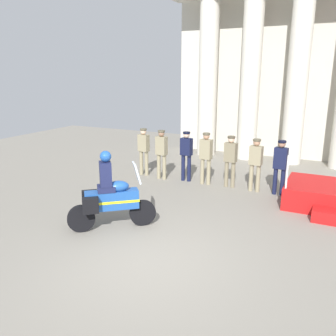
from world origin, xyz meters
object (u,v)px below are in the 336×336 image
(officer_in_row_6, at_px, (280,163))
(motorcycle_with_rider, at_px, (109,197))
(officer_in_row_3, at_px, (206,154))
(officer_in_row_4, at_px, (230,157))
(officer_in_row_2, at_px, (186,152))
(officer_in_row_5, at_px, (256,161))
(officer_in_row_1, at_px, (161,151))
(officer_in_row_0, at_px, (144,148))

(officer_in_row_6, relative_size, motorcycle_with_rider, 0.88)
(officer_in_row_3, distance_m, officer_in_row_4, 0.81)
(officer_in_row_2, bearing_deg, motorcycle_with_rider, 96.04)
(officer_in_row_3, relative_size, officer_in_row_5, 1.04)
(officer_in_row_1, distance_m, officer_in_row_5, 3.21)
(officer_in_row_6, bearing_deg, officer_in_row_5, 7.51)
(officer_in_row_1, relative_size, officer_in_row_6, 1.02)
(officer_in_row_0, relative_size, motorcycle_with_rider, 0.90)
(officer_in_row_1, xyz_separation_m, officer_in_row_4, (2.40, 0.17, -0.03))
(officer_in_row_2, xyz_separation_m, officer_in_row_5, (2.36, -0.08, -0.03))
(officer_in_row_0, xyz_separation_m, officer_in_row_6, (4.75, -0.06, -0.02))
(officer_in_row_1, distance_m, officer_in_row_4, 2.40)
(officer_in_row_2, bearing_deg, officer_in_row_4, -173.12)
(officer_in_row_5, height_order, officer_in_row_6, officer_in_row_6)
(officer_in_row_3, xyz_separation_m, motorcycle_with_rider, (-0.82, -4.28, -0.23))
(officer_in_row_6, distance_m, motorcycle_with_rider, 5.34)
(officer_in_row_5, bearing_deg, officer_in_row_2, 5.26)
(officer_in_row_0, distance_m, officer_in_row_6, 4.75)
(officer_in_row_0, distance_m, motorcycle_with_rider, 4.62)
(officer_in_row_0, xyz_separation_m, motorcycle_with_rider, (1.57, -4.34, -0.21))
(officer_in_row_3, bearing_deg, officer_in_row_4, -168.08)
(officer_in_row_4, xyz_separation_m, motorcycle_with_rider, (-1.63, -4.35, -0.19))
(officer_in_row_4, bearing_deg, motorcycle_with_rider, 76.68)
(officer_in_row_3, height_order, officer_in_row_6, officer_in_row_3)
(officer_in_row_5, relative_size, motorcycle_with_rider, 0.88)
(officer_in_row_1, bearing_deg, motorcycle_with_rider, 107.60)
(officer_in_row_2, bearing_deg, officer_in_row_5, -174.74)
(officer_in_row_0, distance_m, officer_in_row_2, 1.65)
(officer_in_row_4, relative_size, officer_in_row_5, 1.01)
(officer_in_row_1, xyz_separation_m, officer_in_row_6, (3.95, 0.10, -0.03))
(officer_in_row_5, distance_m, officer_in_row_6, 0.74)
(officer_in_row_3, bearing_deg, officer_in_row_6, -172.82)
(officer_in_row_2, bearing_deg, officer_in_row_0, 7.84)
(officer_in_row_2, relative_size, motorcycle_with_rider, 0.90)
(motorcycle_with_rider, bearing_deg, officer_in_row_0, 69.66)
(officer_in_row_2, xyz_separation_m, officer_in_row_4, (1.54, -0.01, -0.02))
(officer_in_row_6, bearing_deg, officer_in_row_2, 5.79)
(officer_in_row_4, xyz_separation_m, officer_in_row_6, (1.55, -0.07, -0.00))
(officer_in_row_2, xyz_separation_m, officer_in_row_3, (0.73, -0.08, 0.01))
(officer_in_row_2, relative_size, officer_in_row_5, 1.02)
(officer_in_row_3, relative_size, officer_in_row_4, 1.03)
(officer_in_row_0, relative_size, officer_in_row_4, 1.01)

